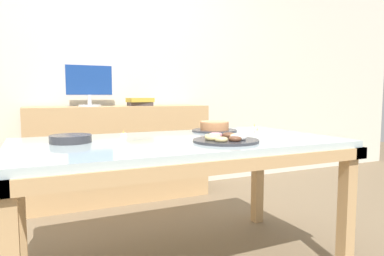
{
  "coord_description": "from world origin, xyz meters",
  "views": [
    {
      "loc": [
        -0.73,
        -1.73,
        0.99
      ],
      "look_at": [
        0.08,
        0.01,
        0.8
      ],
      "focal_mm": 32.0,
      "sensor_mm": 36.0,
      "label": 1
    }
  ],
  "objects_px": {
    "book_stack": "(140,102)",
    "computer_monitor": "(89,85)",
    "cake_chocolate_round": "(214,127)",
    "tealight_centre": "(257,131)",
    "plate_stack": "(71,139)",
    "tealight_left_edge": "(254,127)",
    "pastry_platter": "(225,139)",
    "tealight_near_cakes": "(123,134)"
  },
  "relations": [
    {
      "from": "book_stack",
      "to": "tealight_near_cakes",
      "type": "relative_size",
      "value": 6.04
    },
    {
      "from": "tealight_left_edge",
      "to": "plate_stack",
      "type": "bearing_deg",
      "value": -170.2
    },
    {
      "from": "book_stack",
      "to": "plate_stack",
      "type": "distance_m",
      "value": 1.54
    },
    {
      "from": "book_stack",
      "to": "tealight_left_edge",
      "type": "distance_m",
      "value": 1.24
    },
    {
      "from": "tealight_centre",
      "to": "tealight_left_edge",
      "type": "distance_m",
      "value": 0.29
    },
    {
      "from": "cake_chocolate_round",
      "to": "tealight_near_cakes",
      "type": "bearing_deg",
      "value": 178.26
    },
    {
      "from": "cake_chocolate_round",
      "to": "tealight_centre",
      "type": "bearing_deg",
      "value": -42.15
    },
    {
      "from": "computer_monitor",
      "to": "plate_stack",
      "type": "bearing_deg",
      "value": -102.48
    },
    {
      "from": "tealight_left_edge",
      "to": "book_stack",
      "type": "bearing_deg",
      "value": 116.09
    },
    {
      "from": "tealight_centre",
      "to": "cake_chocolate_round",
      "type": "bearing_deg",
      "value": 137.85
    },
    {
      "from": "book_stack",
      "to": "plate_stack",
      "type": "relative_size",
      "value": 1.15
    },
    {
      "from": "computer_monitor",
      "to": "tealight_near_cakes",
      "type": "height_order",
      "value": "computer_monitor"
    },
    {
      "from": "computer_monitor",
      "to": "tealight_centre",
      "type": "xyz_separation_m",
      "value": [
        0.86,
        -1.35,
        -0.32
      ]
    },
    {
      "from": "book_stack",
      "to": "computer_monitor",
      "type": "bearing_deg",
      "value": -179.83
    },
    {
      "from": "computer_monitor",
      "to": "tealight_centre",
      "type": "bearing_deg",
      "value": -57.52
    },
    {
      "from": "book_stack",
      "to": "tealight_centre",
      "type": "distance_m",
      "value": 1.42
    },
    {
      "from": "pastry_platter",
      "to": "tealight_centre",
      "type": "xyz_separation_m",
      "value": [
        0.41,
        0.29,
        -0.0
      ]
    },
    {
      "from": "tealight_left_edge",
      "to": "tealight_centre",
      "type": "bearing_deg",
      "value": -121.68
    },
    {
      "from": "plate_stack",
      "to": "book_stack",
      "type": "bearing_deg",
      "value": 60.25
    },
    {
      "from": "book_stack",
      "to": "tealight_left_edge",
      "type": "xyz_separation_m",
      "value": [
        0.54,
        -1.11,
        -0.17
      ]
    },
    {
      "from": "tealight_left_edge",
      "to": "cake_chocolate_round",
      "type": "bearing_deg",
      "value": -171.94
    },
    {
      "from": "computer_monitor",
      "to": "tealight_near_cakes",
      "type": "distance_m",
      "value": 1.18
    },
    {
      "from": "book_stack",
      "to": "tealight_left_edge",
      "type": "height_order",
      "value": "book_stack"
    },
    {
      "from": "book_stack",
      "to": "cake_chocolate_round",
      "type": "xyz_separation_m",
      "value": [
        0.18,
        -1.16,
        -0.16
      ]
    },
    {
      "from": "computer_monitor",
      "to": "tealight_left_edge",
      "type": "height_order",
      "value": "computer_monitor"
    },
    {
      "from": "tealight_near_cakes",
      "to": "computer_monitor",
      "type": "bearing_deg",
      "value": 91.39
    },
    {
      "from": "book_stack",
      "to": "tealight_centre",
      "type": "relative_size",
      "value": 6.04
    },
    {
      "from": "computer_monitor",
      "to": "cake_chocolate_round",
      "type": "distance_m",
      "value": 1.36
    },
    {
      "from": "book_stack",
      "to": "cake_chocolate_round",
      "type": "distance_m",
      "value": 1.18
    },
    {
      "from": "computer_monitor",
      "to": "book_stack",
      "type": "height_order",
      "value": "computer_monitor"
    },
    {
      "from": "cake_chocolate_round",
      "to": "pastry_platter",
      "type": "xyz_separation_m",
      "value": [
        -0.2,
        -0.49,
        -0.01
      ]
    },
    {
      "from": "tealight_near_cakes",
      "to": "tealight_left_edge",
      "type": "height_order",
      "value": "same"
    },
    {
      "from": "pastry_platter",
      "to": "tealight_left_edge",
      "type": "bearing_deg",
      "value": 43.73
    },
    {
      "from": "book_stack",
      "to": "plate_stack",
      "type": "xyz_separation_m",
      "value": [
        -0.76,
        -1.33,
        -0.16
      ]
    },
    {
      "from": "tealight_centre",
      "to": "computer_monitor",
      "type": "bearing_deg",
      "value": 122.48
    },
    {
      "from": "computer_monitor",
      "to": "tealight_near_cakes",
      "type": "bearing_deg",
      "value": -88.61
    },
    {
      "from": "computer_monitor",
      "to": "plate_stack",
      "type": "height_order",
      "value": "computer_monitor"
    },
    {
      "from": "book_stack",
      "to": "tealight_near_cakes",
      "type": "height_order",
      "value": "book_stack"
    },
    {
      "from": "plate_stack",
      "to": "tealight_left_edge",
      "type": "relative_size",
      "value": 5.25
    },
    {
      "from": "cake_chocolate_round",
      "to": "pastry_platter",
      "type": "bearing_deg",
      "value": -112.36
    },
    {
      "from": "pastry_platter",
      "to": "tealight_near_cakes",
      "type": "relative_size",
      "value": 8.68
    },
    {
      "from": "computer_monitor",
      "to": "tealight_near_cakes",
      "type": "xyz_separation_m",
      "value": [
        0.03,
        -1.14,
        -0.32
      ]
    }
  ]
}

